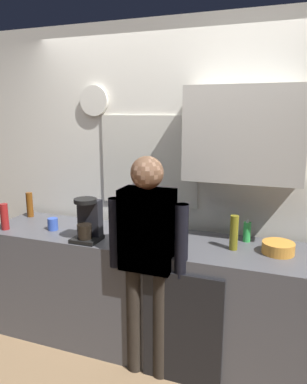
# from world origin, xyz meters

# --- Properties ---
(ground_plane) EXTENTS (8.00, 8.00, 0.00)m
(ground_plane) POSITION_xyz_m (0.00, 0.00, 0.00)
(ground_plane) COLOR #8C6D4C
(kitchen_counter) EXTENTS (2.96, 0.64, 0.92)m
(kitchen_counter) POSITION_xyz_m (0.00, 0.30, 0.46)
(kitchen_counter) COLOR #4C4C51
(kitchen_counter) RESTS_ON ground_plane
(dishwasher_panel) EXTENTS (0.56, 0.02, 0.83)m
(dishwasher_panel) POSITION_xyz_m (0.26, -0.03, 0.41)
(dishwasher_panel) COLOR black
(dishwasher_panel) RESTS_ON ground_plane
(back_wall_assembly) EXTENTS (4.56, 0.42, 2.60)m
(back_wall_assembly) POSITION_xyz_m (0.07, 0.70, 1.36)
(back_wall_assembly) COLOR silver
(back_wall_assembly) RESTS_ON ground_plane
(coffee_maker) EXTENTS (0.20, 0.20, 0.33)m
(coffee_maker) POSITION_xyz_m (-0.53, 0.12, 1.07)
(coffee_maker) COLOR black
(coffee_maker) RESTS_ON kitchen_counter
(bottle_green_wine) EXTENTS (0.07, 0.07, 0.30)m
(bottle_green_wine) POSITION_xyz_m (-0.12, 0.30, 1.07)
(bottle_green_wine) COLOR #195923
(bottle_green_wine) RESTS_ON kitchen_counter
(bottle_olive_oil) EXTENTS (0.06, 0.06, 0.25)m
(bottle_olive_oil) POSITION_xyz_m (0.54, 0.30, 1.05)
(bottle_olive_oil) COLOR olive
(bottle_olive_oil) RESTS_ON kitchen_counter
(bottle_red_vinegar) EXTENTS (0.06, 0.06, 0.22)m
(bottle_red_vinegar) POSITION_xyz_m (-1.30, 0.10, 1.03)
(bottle_red_vinegar) COLOR maroon
(bottle_red_vinegar) RESTS_ON kitchen_counter
(bottle_amber_beer) EXTENTS (0.06, 0.06, 0.23)m
(bottle_amber_beer) POSITION_xyz_m (-1.35, 0.48, 1.04)
(bottle_amber_beer) COLOR brown
(bottle_amber_beer) RESTS_ON kitchen_counter
(bottle_dark_sauce) EXTENTS (0.06, 0.06, 0.18)m
(bottle_dark_sauce) POSITION_xyz_m (-0.01, 0.26, 1.01)
(bottle_dark_sauce) COLOR black
(bottle_dark_sauce) RESTS_ON kitchen_counter
(cup_blue_mug) EXTENTS (0.08, 0.08, 0.10)m
(cup_blue_mug) POSITION_xyz_m (-0.92, 0.22, 0.97)
(cup_blue_mug) COLOR #3351B2
(cup_blue_mug) RESTS_ON kitchen_counter
(mixing_bowl) EXTENTS (0.22, 0.22, 0.08)m
(mixing_bowl) POSITION_xyz_m (0.84, 0.33, 0.96)
(mixing_bowl) COLOR orange
(mixing_bowl) RESTS_ON kitchen_counter
(dish_soap) EXTENTS (0.06, 0.06, 0.18)m
(dish_soap) POSITION_xyz_m (0.61, 0.50, 1.00)
(dish_soap) COLOR green
(dish_soap) RESTS_ON kitchen_counter
(person_at_sink) EXTENTS (0.57, 0.22, 1.60)m
(person_at_sink) POSITION_xyz_m (0.00, 0.00, 0.95)
(person_at_sink) COLOR #3F4766
(person_at_sink) RESTS_ON ground_plane
(person_guest) EXTENTS (0.57, 0.22, 1.60)m
(person_guest) POSITION_xyz_m (0.00, 0.00, 0.95)
(person_guest) COLOR brown
(person_guest) RESTS_ON ground_plane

